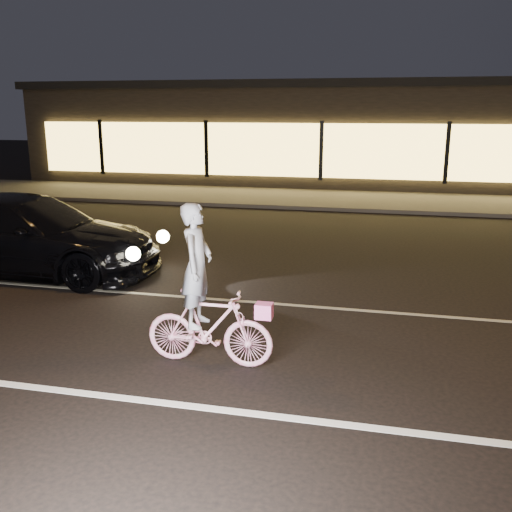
# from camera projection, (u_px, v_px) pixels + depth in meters

# --- Properties ---
(ground) EXTENTS (90.00, 90.00, 0.00)m
(ground) POSITION_uv_depth(u_px,v_px,m) (190.00, 347.00, 7.74)
(ground) COLOR black
(ground) RESTS_ON ground
(lane_stripe_near) EXTENTS (60.00, 0.12, 0.01)m
(lane_stripe_near) POSITION_uv_depth(u_px,v_px,m) (145.00, 401.00, 6.33)
(lane_stripe_near) COLOR silver
(lane_stripe_near) RESTS_ON ground
(lane_stripe_far) EXTENTS (60.00, 0.10, 0.01)m
(lane_stripe_far) POSITION_uv_depth(u_px,v_px,m) (230.00, 300.00, 9.63)
(lane_stripe_far) COLOR gray
(lane_stripe_far) RESTS_ON ground
(sidewalk) EXTENTS (30.00, 4.00, 0.12)m
(sidewalk) POSITION_uv_depth(u_px,v_px,m) (314.00, 199.00, 19.99)
(sidewalk) COLOR #383533
(sidewalk) RESTS_ON ground
(storefront) EXTENTS (25.40, 8.42, 4.20)m
(storefront) POSITION_uv_depth(u_px,v_px,m) (333.00, 132.00, 25.09)
(storefront) COLOR black
(storefront) RESTS_ON ground
(cyclist) EXTENTS (1.64, 0.56, 2.06)m
(cyclist) POSITION_uv_depth(u_px,v_px,m) (206.00, 309.00, 7.08)
(cyclist) COLOR #F95193
(cyclist) RESTS_ON ground
(sedan) EXTENTS (5.30, 2.19, 1.52)m
(sedan) POSITION_uv_depth(u_px,v_px,m) (27.00, 235.00, 11.07)
(sedan) COLOR black
(sedan) RESTS_ON ground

